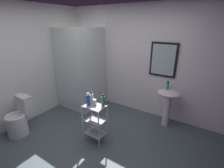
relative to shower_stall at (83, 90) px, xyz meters
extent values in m
cube|color=#45545A|center=(1.21, -1.23, -0.47)|extent=(4.20, 4.20, 0.02)
cube|color=white|center=(1.21, 0.62, 0.79)|extent=(4.20, 0.10, 2.50)
cube|color=black|center=(1.84, 0.55, 0.90)|extent=(0.56, 0.03, 0.72)
cube|color=silver|center=(1.84, 0.53, 0.90)|extent=(0.48, 0.01, 0.64)
cube|color=white|center=(-0.64, -1.23, 0.79)|extent=(0.10, 4.20, 2.50)
cube|color=white|center=(-0.10, 0.10, -0.41)|extent=(0.90, 0.90, 0.10)
cube|color=silver|center=(-0.10, -0.35, 0.59)|extent=(0.90, 0.02, 1.90)
cube|color=silver|center=(0.35, 0.10, 0.59)|extent=(0.02, 0.90, 1.90)
cylinder|color=silver|center=(0.35, -0.35, 0.59)|extent=(0.04, 0.04, 1.90)
cylinder|color=silver|center=(-0.10, 0.10, -0.36)|extent=(0.08, 0.08, 0.00)
cylinder|color=white|center=(2.11, 0.29, -0.12)|extent=(0.15, 0.15, 0.68)
ellipsoid|color=white|center=(2.11, 0.29, 0.28)|extent=(0.46, 0.37, 0.13)
cylinder|color=silver|center=(2.11, 0.41, 0.40)|extent=(0.03, 0.03, 0.10)
cylinder|color=white|center=(-0.27, -1.62, -0.26)|extent=(0.37, 0.37, 0.40)
torus|color=white|center=(-0.27, -1.62, -0.05)|extent=(0.37, 0.37, 0.04)
cube|color=white|center=(-0.27, -1.41, 0.12)|extent=(0.35, 0.17, 0.36)
cylinder|color=silver|center=(0.97, -1.08, -0.09)|extent=(0.02, 0.02, 0.74)
cylinder|color=silver|center=(1.33, -1.08, -0.09)|extent=(0.02, 0.02, 0.74)
cylinder|color=silver|center=(0.97, -0.82, -0.09)|extent=(0.02, 0.02, 0.74)
cylinder|color=silver|center=(1.33, -0.82, -0.09)|extent=(0.02, 0.02, 0.74)
cube|color=#99999E|center=(1.15, -0.95, -0.28)|extent=(0.36, 0.26, 0.02)
cube|color=#99999E|center=(1.15, -0.95, -0.01)|extent=(0.36, 0.26, 0.02)
cube|color=#99999E|center=(1.15, -0.95, 0.27)|extent=(0.36, 0.26, 0.02)
cylinder|color=#2DBC99|center=(2.05, 0.32, 0.42)|extent=(0.06, 0.06, 0.14)
cylinder|color=black|center=(2.05, 0.32, 0.51)|extent=(0.03, 0.03, 0.04)
cylinder|color=#2B55B3|center=(1.05, -0.98, 0.37)|extent=(0.07, 0.07, 0.19)
cylinder|color=white|center=(1.05, -0.98, 0.49)|extent=(0.04, 0.04, 0.04)
cylinder|color=white|center=(1.04, -0.89, 0.37)|extent=(0.07, 0.07, 0.18)
cylinder|color=#333338|center=(1.04, -0.89, 0.48)|extent=(0.04, 0.04, 0.04)
cylinder|color=#2C9A5A|center=(1.28, -0.86, 0.37)|extent=(0.06, 0.06, 0.18)
cylinder|color=black|center=(1.28, -0.86, 0.48)|extent=(0.03, 0.03, 0.04)
cylinder|color=silver|center=(1.12, -0.91, 0.33)|extent=(0.07, 0.07, 0.10)
camera|label=1|loc=(2.74, -2.88, 1.62)|focal=25.92mm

